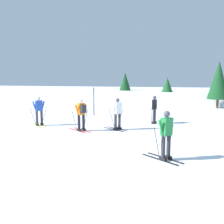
{
  "coord_description": "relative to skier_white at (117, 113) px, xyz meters",
  "views": [
    {
      "loc": [
        3.24,
        -10.71,
        2.86
      ],
      "look_at": [
        -0.09,
        3.34,
        0.9
      ],
      "focal_mm": 42.37,
      "sensor_mm": 36.0,
      "label": 1
    }
  ],
  "objects": [
    {
      "name": "skier_blue",
      "position": [
        -4.69,
        0.15,
        0.0
      ],
      "size": [
        1.4,
        1.38,
        1.71
      ],
      "color": "gold",
      "rests_on": "ground"
    },
    {
      "name": "skier_orange",
      "position": [
        -1.76,
        -0.77,
        0.04
      ],
      "size": [
        1.5,
        1.25,
        1.71
      ],
      "color": "red",
      "rests_on": "ground"
    },
    {
      "name": "skier_white",
      "position": [
        0.0,
        0.0,
        0.0
      ],
      "size": [
        1.51,
        1.24,
        1.71
      ],
      "color": "black",
      "rests_on": "ground"
    },
    {
      "name": "trail_marker_pole",
      "position": [
        -2.8,
        4.8,
        0.11
      ],
      "size": [
        0.07,
        0.07,
        2.05
      ],
      "primitive_type": "cylinder",
      "color": "black",
      "rests_on": "ground"
    },
    {
      "name": "conifer_far_left",
      "position": [
        6.74,
        11.59,
        1.59
      ],
      "size": [
        1.91,
        1.91,
        4.21
      ],
      "color": "#513823",
      "rests_on": "ground"
    },
    {
      "name": "conifer_far_centre",
      "position": [
        -2.47,
        15.52,
        1.13
      ],
      "size": [
        1.58,
        1.58,
        3.28
      ],
      "color": "#513823",
      "rests_on": "ground"
    },
    {
      "name": "conifer_far_right",
      "position": [
        2.2,
        13.71,
        0.71
      ],
      "size": [
        1.71,
        1.71,
        2.74
      ],
      "color": "#513823",
      "rests_on": "ground"
    },
    {
      "name": "ground_plane",
      "position": [
        -0.3,
        -2.94,
        -0.92
      ],
      "size": [
        120.0,
        120.0,
        0.0
      ],
      "primitive_type": "plane",
      "color": "white"
    },
    {
      "name": "skier_black",
      "position": [
        1.78,
        2.32,
        0.0
      ],
      "size": [
        1.63,
        1.0,
        1.71
      ],
      "color": "silver",
      "rests_on": "ground"
    },
    {
      "name": "far_snow_ridge",
      "position": [
        -0.3,
        15.83,
        -0.28
      ],
      "size": [
        80.0,
        6.13,
        1.28
      ],
      "primitive_type": "cube",
      "color": "white",
      "rests_on": "ground"
    },
    {
      "name": "skier_green",
      "position": [
        2.7,
        -4.69,
        0.0
      ],
      "size": [
        1.49,
        1.28,
        1.71
      ],
      "color": "black",
      "rests_on": "ground"
    }
  ]
}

